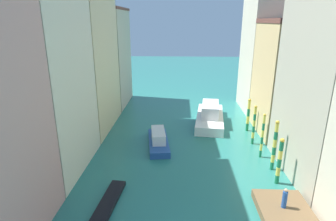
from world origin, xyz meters
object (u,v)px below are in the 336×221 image
object	(u,v)px
motorboat_0	(158,140)
mooring_pole_2	(262,135)
mooring_pole_4	(248,115)
vaporetto_white	(210,116)
gondola_black	(103,212)
mooring_pole_1	(275,145)
person_on_dock	(285,199)
mooring_pole_3	(254,125)
waterfront_dock	(285,213)
mooring_pole_0	(279,161)

from	to	relation	value
motorboat_0	mooring_pole_2	bearing A→B (deg)	-11.98
mooring_pole_4	vaporetto_white	bearing A→B (deg)	148.96
gondola_black	mooring_pole_1	bearing A→B (deg)	26.32
person_on_dock	mooring_pole_2	world-z (taller)	mooring_pole_2
person_on_dock	vaporetto_white	bearing A→B (deg)	100.32
mooring_pole_1	mooring_pole_3	bearing A→B (deg)	94.41
mooring_pole_3	waterfront_dock	bearing A→B (deg)	-93.02
vaporetto_white	mooring_pole_4	bearing A→B (deg)	-31.04
mooring_pole_2	motorboat_0	distance (m)	11.52
mooring_pole_0	mooring_pole_4	bearing A→B (deg)	89.38
vaporetto_white	gondola_black	bearing A→B (deg)	-116.25
mooring_pole_1	gondola_black	size ratio (longest dim) A/B	0.62
mooring_pole_2	mooring_pole_3	bearing A→B (deg)	90.58
waterfront_dock	vaporetto_white	bearing A→B (deg)	100.47
gondola_black	waterfront_dock	bearing A→B (deg)	1.17
mooring_pole_1	mooring_pole_3	distance (m)	5.98
waterfront_dock	gondola_black	size ratio (longest dim) A/B	0.63
mooring_pole_1	mooring_pole_4	size ratio (longest dim) A/B	1.16
person_on_dock	mooring_pole_3	distance (m)	12.78
mooring_pole_4	vaporetto_white	world-z (taller)	mooring_pole_4
waterfront_dock	gondola_black	xyz separation A→B (m)	(-13.63, -0.28, -0.15)
motorboat_0	waterfront_dock	bearing A→B (deg)	-48.97
waterfront_dock	mooring_pole_3	bearing A→B (deg)	86.98
vaporetto_white	mooring_pole_1	bearing A→B (deg)	-69.46
waterfront_dock	mooring_pole_4	xyz separation A→B (m)	(0.98, 17.10, 1.94)
waterfront_dock	person_on_dock	bearing A→B (deg)	110.81
mooring_pole_2	person_on_dock	bearing A→B (deg)	-95.04
mooring_pole_0	mooring_pole_2	bearing A→B (deg)	91.38
waterfront_dock	person_on_dock	world-z (taller)	person_on_dock
mooring_pole_4	waterfront_dock	bearing A→B (deg)	-93.27
person_on_dock	mooring_pole_0	size ratio (longest dim) A/B	0.36
mooring_pole_4	mooring_pole_3	bearing A→B (deg)	-94.04
mooring_pole_3	mooring_pole_4	bearing A→B (deg)	85.96
vaporetto_white	motorboat_0	size ratio (longest dim) A/B	1.53
mooring_pole_0	vaporetto_white	xyz separation A→B (m)	(-4.52, 15.33, -1.22)
person_on_dock	vaporetto_white	size ratio (longest dim) A/B	0.15
mooring_pole_4	gondola_black	size ratio (longest dim) A/B	0.54
mooring_pole_0	mooring_pole_3	bearing A→B (deg)	91.06
vaporetto_white	motorboat_0	world-z (taller)	vaporetto_white
mooring_pole_1	mooring_pole_0	bearing A→B (deg)	-97.06
mooring_pole_1	gondola_black	world-z (taller)	mooring_pole_1
mooring_pole_2	vaporetto_white	distance (m)	11.29
waterfront_dock	vaporetto_white	world-z (taller)	vaporetto_white
mooring_pole_2	vaporetto_white	size ratio (longest dim) A/B	0.45
mooring_pole_1	mooring_pole_4	world-z (taller)	mooring_pole_1
mooring_pole_1	mooring_pole_2	world-z (taller)	mooring_pole_1
mooring_pole_2	mooring_pole_4	distance (m)	7.50
gondola_black	motorboat_0	xyz separation A→B (m)	(3.21, 12.25, 0.53)
mooring_pole_0	mooring_pole_3	world-z (taller)	mooring_pole_3
waterfront_dock	gondola_black	world-z (taller)	waterfront_dock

